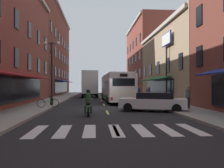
{
  "coord_description": "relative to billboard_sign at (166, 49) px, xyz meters",
  "views": [
    {
      "loc": [
        -0.89,
        -19.8,
        1.9
      ],
      "look_at": [
        0.86,
        3.67,
        2.04
      ],
      "focal_mm": 37.35,
      "sensor_mm": 36.0,
      "label": 1
    }
  ],
  "objects": [
    {
      "name": "transit_bus",
      "position": [
        -5.51,
        1.7,
        -4.25
      ],
      "size": [
        2.92,
        12.16,
        3.18
      ],
      "color": "white",
      "rests_on": "ground"
    },
    {
      "name": "sidewalk_left",
      "position": [
        -12.95,
        -5.46,
        -5.85
      ],
      "size": [
        3.0,
        80.0,
        0.14
      ],
      "primitive_type": "cube",
      "color": "gray",
      "rests_on": "ground"
    },
    {
      "name": "ground_plane",
      "position": [
        -7.05,
        -5.46,
        -5.97
      ],
      "size": [
        34.8,
        80.0,
        0.1
      ],
      "primitive_type": "cube",
      "color": "black"
    },
    {
      "name": "pedestrian_mid",
      "position": [
        -1.85,
        6.43,
        -4.95
      ],
      "size": [
        0.36,
        0.36,
        1.63
      ],
      "rotation": [
        0.0,
        0.0,
        4.87
      ],
      "color": "navy",
      "rests_on": "sidewalk_right"
    },
    {
      "name": "lane_centre_dashes",
      "position": [
        -7.05,
        -5.71,
        -5.92
      ],
      "size": [
        0.14,
        73.9,
        0.01
      ],
      "color": "#DBCC4C",
      "rests_on": "ground"
    },
    {
      "name": "sedan_mid",
      "position": [
        -3.64,
        -8.5,
        -5.21
      ],
      "size": [
        5.11,
        3.37,
        1.37
      ],
      "color": "silver",
      "rests_on": "ground"
    },
    {
      "name": "crosswalk_near",
      "position": [
        -7.05,
        -15.46,
        -5.92
      ],
      "size": [
        7.1,
        2.8,
        0.01
      ],
      "color": "silver",
      "rests_on": "ground"
    },
    {
      "name": "motorcycle_rider",
      "position": [
        -8.35,
        -10.56,
        -5.21
      ],
      "size": [
        0.62,
        2.07,
        1.66
      ],
      "color": "black",
      "rests_on": "ground"
    },
    {
      "name": "pedestrian_far",
      "position": [
        -0.73,
        -7.76,
        -4.91
      ],
      "size": [
        0.36,
        0.36,
        1.7
      ],
      "rotation": [
        0.0,
        0.0,
        2.96
      ],
      "color": "black",
      "rests_on": "sidewalk_right"
    },
    {
      "name": "bicycle_near",
      "position": [
        -11.68,
        -6.3,
        -5.42
      ],
      "size": [
        1.71,
        0.48,
        0.91
      ],
      "color": "black",
      "rests_on": "sidewalk_left"
    },
    {
      "name": "box_truck",
      "position": [
        -8.77,
        11.49,
        -3.83
      ],
      "size": [
        2.71,
        7.02,
        4.09
      ],
      "color": "white",
      "rests_on": "ground"
    },
    {
      "name": "billboard_sign",
      "position": [
        0.0,
        0.0,
        0.0
      ],
      "size": [
        0.4,
        3.0,
        7.57
      ],
      "color": "black",
      "rests_on": "sidewalk_right"
    },
    {
      "name": "pedestrian_near",
      "position": [
        -1.51,
        2.12,
        -4.9
      ],
      "size": [
        0.52,
        0.45,
        1.67
      ],
      "rotation": [
        0.0,
        0.0,
        5.24
      ],
      "color": "#B29947",
      "rests_on": "sidewalk_right"
    },
    {
      "name": "sedan_near",
      "position": [
        -8.8,
        21.85,
        -5.27
      ],
      "size": [
        2.06,
        4.62,
        1.25
      ],
      "color": "black",
      "rests_on": "ground"
    },
    {
      "name": "sidewalk_right",
      "position": [
        -1.15,
        -5.46,
        -5.85
      ],
      "size": [
        3.0,
        80.0,
        0.14
      ],
      "primitive_type": "cube",
      "color": "gray",
      "rests_on": "ground"
    },
    {
      "name": "street_lamp_twin",
      "position": [
        -11.81,
        -3.91,
        -2.62
      ],
      "size": [
        1.42,
        0.32,
        5.73
      ],
      "color": "black",
      "rests_on": "sidewalk_left"
    }
  ]
}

